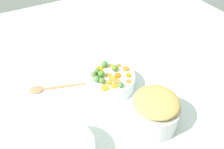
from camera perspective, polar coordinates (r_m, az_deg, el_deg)
name	(u,v)px	position (r m, az deg, el deg)	size (l,w,h in m)	color
tabletop	(116,94)	(1.25, 1.04, -4.65)	(2.40, 2.40, 0.02)	silver
serving_bowl_carrots	(112,81)	(1.24, 0.00, -1.65)	(0.24, 0.24, 0.08)	white
metal_pot	(154,114)	(1.08, 10.12, -9.50)	(0.22, 0.22, 0.12)	#BBB7BA
stuffing_mound	(156,102)	(1.02, 10.69, -6.48)	(0.20, 0.20, 0.05)	tan
carrot_slice_0	(114,86)	(1.16, 0.45, -2.80)	(0.03, 0.03, 0.01)	orange
carrot_slice_1	(117,81)	(1.18, 1.21, -1.49)	(0.03, 0.03, 0.01)	orange
carrot_slice_2	(105,88)	(1.15, -1.78, -3.24)	(0.04, 0.04, 0.01)	orange
carrot_slice_3	(126,69)	(1.25, 3.32, 1.40)	(0.03, 0.03, 0.01)	orange
carrot_slice_4	(109,83)	(1.17, -0.72, -1.99)	(0.02, 0.02, 0.01)	orange
carrot_slice_5	(128,75)	(1.21, 3.95, -0.17)	(0.03, 0.03, 0.01)	orange
carrot_slice_6	(117,75)	(1.21, 1.34, -0.21)	(0.03, 0.03, 0.01)	orange
carrot_slice_7	(111,66)	(1.27, -0.13, 2.15)	(0.03, 0.03, 0.01)	orange
carrot_slice_8	(112,78)	(1.20, 0.00, -0.94)	(0.04, 0.04, 0.01)	orange
carrot_slice_9	(128,81)	(1.18, 3.99, -1.68)	(0.03, 0.03, 0.01)	orange
carrot_slice_10	(109,75)	(1.22, -0.84, -0.12)	(0.03, 0.03, 0.01)	orange
carrot_slice_11	(99,69)	(1.26, -3.12, 1.42)	(0.04, 0.04, 0.01)	orange
carrot_slice_12	(119,65)	(1.28, 1.65, 2.24)	(0.03, 0.03, 0.01)	orange
brussels_sprout_0	(97,71)	(1.22, -3.59, 0.79)	(0.03, 0.03, 0.03)	#42702E
brussels_sprout_1	(94,75)	(1.20, -4.47, -0.01)	(0.03, 0.03, 0.03)	#556D33
brussels_sprout_2	(115,68)	(1.24, 0.66, 1.56)	(0.03, 0.03, 0.03)	#57802C
brussels_sprout_3	(101,74)	(1.20, -2.60, 0.14)	(0.04, 0.04, 0.04)	#497D27
brussels_sprout_4	(105,64)	(1.26, -1.68, 2.54)	(0.04, 0.04, 0.04)	#467F36
brussels_sprout_5	(102,81)	(1.17, -2.40, -1.51)	(0.03, 0.03, 0.03)	#547331
brussels_sprout_6	(121,85)	(1.15, 2.15, -2.49)	(0.03, 0.03, 0.03)	#497941
brussels_sprout_7	(96,79)	(1.18, -3.82, -1.10)	(0.04, 0.04, 0.04)	#4F8141
wooden_spoon	(45,89)	(1.30, -15.88, -3.31)	(0.29, 0.12, 0.01)	#B77B54
dish_towel	(160,63)	(1.44, 11.46, 2.86)	(0.14, 0.11, 0.01)	silver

